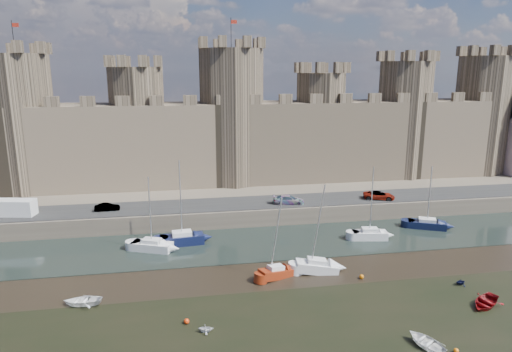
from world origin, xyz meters
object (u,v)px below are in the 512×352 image
object	(u,v)px
car_2	(288,200)
sailboat_0	(152,245)
car_0	(19,209)
sailboat_1	(182,238)
car_3	(379,195)
car_1	(107,207)
sailboat_4	(276,272)
sailboat_3	(427,224)
sailboat_2	(370,234)
sailboat_5	(317,266)
van	(15,208)

from	to	relation	value
car_2	sailboat_0	xyz separation A→B (m)	(-19.66, -8.65, -2.42)
car_0	sailboat_1	size ratio (longest dim) A/B	0.34
car_2	car_3	bearing A→B (deg)	-80.50
car_1	sailboat_4	xyz separation A→B (m)	(20.25, -19.79, -2.38)
sailboat_3	car_3	bearing A→B (deg)	146.04
car_2	car_3	distance (m)	14.38
car_0	sailboat_3	distance (m)	57.48
sailboat_0	sailboat_2	distance (m)	28.46
sailboat_5	sailboat_1	bearing A→B (deg)	150.26
sailboat_5	car_1	bearing A→B (deg)	149.27
van	sailboat_4	world-z (taller)	sailboat_4
car_3	sailboat_0	xyz separation A→B (m)	(-34.04, -8.65, -2.41)
car_2	sailboat_4	world-z (taller)	sailboat_4
sailboat_2	car_2	bearing A→B (deg)	141.72
van	sailboat_5	distance (m)	41.85
car_3	car_0	bearing A→B (deg)	106.58
sailboat_0	van	bearing A→B (deg)	174.89
car_3	sailboat_0	bearing A→B (deg)	122.89
sailboat_3	sailboat_2	bearing A→B (deg)	-140.06
car_1	sailboat_4	size ratio (longest dim) A/B	0.38
sailboat_1	sailboat_2	bearing A→B (deg)	-10.89
sailboat_2	sailboat_3	xyz separation A→B (m)	(9.83, 2.66, -0.08)
car_2	sailboat_1	size ratio (longest dim) A/B	0.42
car_3	sailboat_3	distance (m)	8.54
sailboat_0	sailboat_3	world-z (taller)	sailboat_0
car_2	car_3	xyz separation A→B (m)	(14.38, 0.00, -0.01)
van	sailboat_1	bearing A→B (deg)	-9.05
van	sailboat_0	bearing A→B (deg)	-16.35
car_0	sailboat_0	bearing A→B (deg)	-113.54
car_3	sailboat_0	world-z (taller)	sailboat_0
sailboat_1	car_3	bearing A→B (deg)	8.18
van	sailboat_0	xyz separation A→B (m)	(18.62, -9.65, -2.89)
sailboat_2	sailboat_5	xyz separation A→B (m)	(-9.94, -8.44, -0.06)
sailboat_1	sailboat_2	size ratio (longest dim) A/B	1.12
car_2	sailboat_0	size ratio (longest dim) A/B	0.49
sailboat_1	car_2	bearing A→B (deg)	19.16
car_0	van	bearing A→B (deg)	175.42
car_2	sailboat_3	xyz separation A→B (m)	(18.62, -7.00, -2.45)
car_1	sailboat_4	bearing A→B (deg)	-137.81
van	sailboat_1	world-z (taller)	sailboat_1
car_1	sailboat_0	distance (m)	12.00
car_2	sailboat_2	xyz separation A→B (m)	(8.79, -9.65, -2.38)
van	sailboat_1	xyz separation A→B (m)	(22.39, -8.19, -2.79)
car_0	car_1	bearing A→B (deg)	-87.44
car_0	van	distance (m)	1.03
sailboat_0	sailboat_1	distance (m)	4.04
sailboat_2	sailboat_3	bearing A→B (deg)	24.55
car_1	sailboat_2	size ratio (longest dim) A/B	0.35
car_3	sailboat_1	world-z (taller)	sailboat_1
van	car_2	bearing A→B (deg)	9.54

